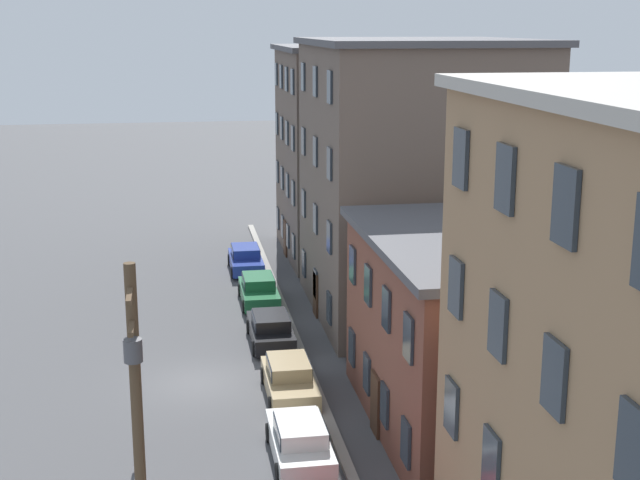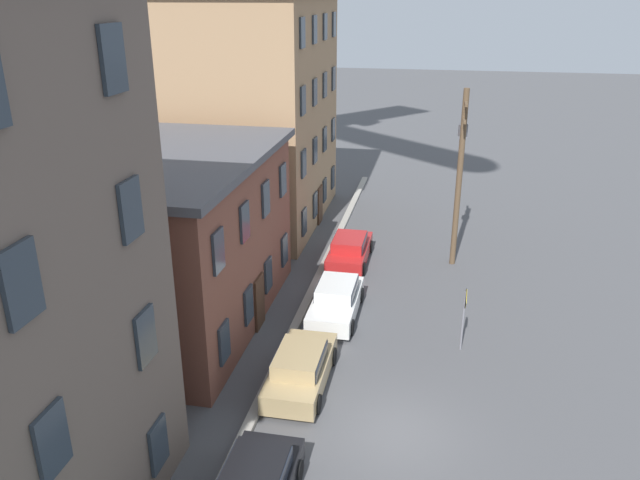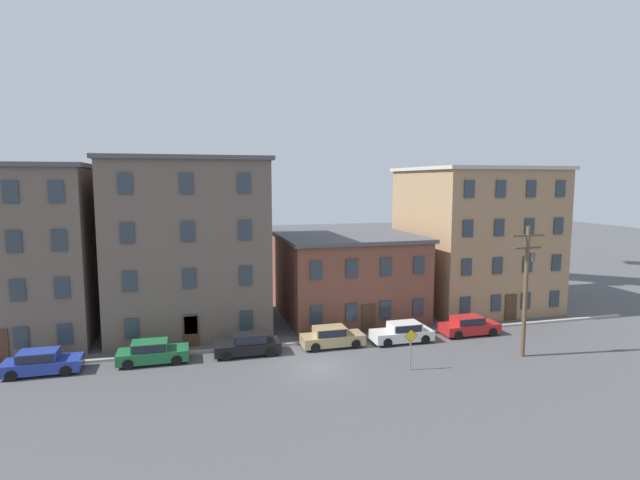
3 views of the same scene
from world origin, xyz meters
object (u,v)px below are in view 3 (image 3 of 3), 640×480
car_black (248,344)px  car_tan (331,336)px  car_white (403,332)px  utility_pole (526,284)px  car_blue (41,362)px  caution_sign (411,343)px  car_red (469,325)px  car_green (152,351)px

car_black → car_tan: 5.86m
car_white → utility_pole: utility_pole is taller
car_blue → car_white: bearing=-0.4°
car_tan → caution_sign: size_ratio=1.69×
car_red → car_black: bearing=-179.9°
car_black → car_red: (16.70, 0.02, 0.00)m
car_green → car_black: 6.14m
car_tan → utility_pole: bearing=-23.7°
car_green → caution_sign: (15.47, -5.46, 0.97)m
car_tan → car_black: bearing=-179.2°
car_white → caution_sign: caution_sign is taller
car_green → utility_pole: (23.80, -5.14, 4.14)m
caution_sign → utility_pole: size_ratio=0.30×
car_blue → caution_sign: bearing=-13.7°
car_tan → utility_pole: (11.80, -5.17, 4.14)m
car_white → caution_sign: size_ratio=1.69×
car_green → car_red: (22.84, -0.03, 0.00)m
car_blue → car_green: same height
car_green → car_black: same height
car_white → car_red: size_ratio=1.00×
car_blue → car_tan: size_ratio=1.00×
car_green → car_red: bearing=-0.1°
car_green → car_white: size_ratio=1.00×
car_red → caution_sign: 9.21m
car_blue → car_red: bearing=0.2°
car_tan → car_white: (5.28, -0.34, 0.00)m
car_black → car_tan: (5.86, 0.08, 0.00)m
car_blue → car_green: (6.37, 0.15, 0.00)m
car_blue → car_red: size_ratio=1.00×
caution_sign → car_blue: bearing=166.3°
car_black → utility_pole: bearing=-16.1°
car_red → car_green: bearing=179.9°
car_blue → utility_pole: 30.86m
car_green → car_white: bearing=-1.0°
car_red → car_blue: bearing=-179.8°
car_red → car_tan: bearing=179.7°
car_green → car_black: (6.14, -0.05, 0.00)m
car_white → car_red: same height
car_black → utility_pole: utility_pole is taller
car_blue → utility_pole: bearing=-9.4°
car_green → utility_pole: bearing=-12.2°
car_white → car_red: bearing=2.8°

